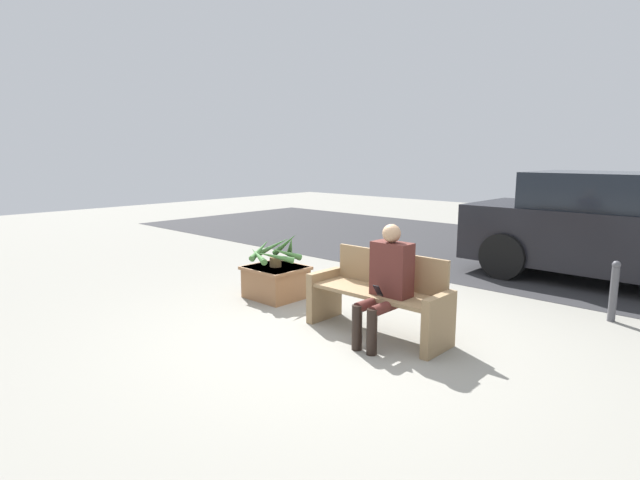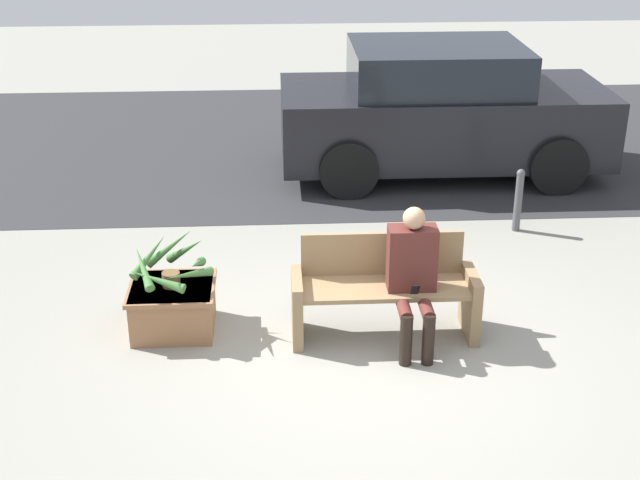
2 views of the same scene
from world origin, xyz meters
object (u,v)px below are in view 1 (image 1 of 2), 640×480
Objects in this scene: potted_plant at (275,251)px; planter_box at (276,281)px; parked_car at (612,229)px; bollard_post at (614,290)px; bench at (379,296)px; person_seated at (387,278)px.

planter_box is at bearing 148.30° from potted_plant.
parked_car is 5.73× the size of bollard_post.
potted_plant is 0.18× the size of parked_car.
parked_car is (3.07, 4.00, 0.58)m from planter_box.
bench is at bearing -106.50° from parked_car.
parked_car is (1.23, 4.16, 0.40)m from bench.
person_seated is 1.64× the size of planter_box.
bollard_post is (1.54, 2.35, -0.30)m from person_seated.
bench is 0.38m from person_seated.
person_seated is 1.71× the size of bollard_post.
planter_box is at bearing -127.53° from parked_car.
bench is 2.13× the size of planter_box.
potted_plant reaches higher than bench.
person_seated is 1.66× the size of potted_plant.
bollard_post is at bearing 29.21° from planter_box.
planter_box is 5.08m from parked_car.
potted_plant reaches higher than planter_box.
potted_plant is at bearing -150.75° from bollard_post.
parked_car is at bearing 73.50° from bench.
potted_plant is at bearing -31.70° from planter_box.
parked_car reaches higher than planter_box.
parked_car is (1.01, 4.34, 0.14)m from person_seated.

